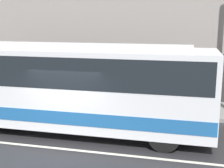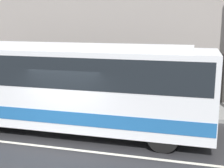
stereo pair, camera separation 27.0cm
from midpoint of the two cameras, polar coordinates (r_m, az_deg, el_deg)
The scene contains 5 objects.
ground_plane at distance 10.49m, azimuth -8.76°, elevation -11.53°, with size 60.00×60.00×0.00m, color #262628.
sidewalk at distance 15.29m, azimuth -0.54°, elevation -3.61°, with size 60.00×2.83×0.16m.
building_facade at distance 16.28m, azimuth 0.96°, elevation 14.19°, with size 60.00×0.35×10.01m.
lane_stripe at distance 10.49m, azimuth -8.76°, elevation -11.51°, with size 54.00×0.14×0.01m.
transit_bus at distance 11.68m, azimuth -8.01°, elevation 0.24°, with size 10.82×2.61×3.23m.
Camera 2 is at (4.14, -8.75, 4.11)m, focal length 50.00 mm.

